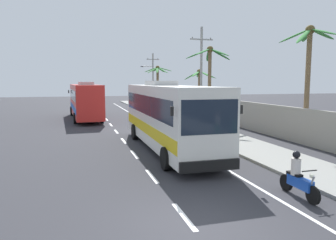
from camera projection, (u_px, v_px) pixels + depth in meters
ground_plane at (192, 226)px, 8.66m from camera, size 160.00×160.00×0.00m
sidewalk_kerb at (239, 143)px, 20.05m from camera, size 3.20×90.00×0.14m
lane_markings at (152, 136)px, 22.93m from camera, size 3.60×71.00×0.01m
boundary_wall at (258, 118)px, 24.77m from camera, size 0.24×60.00×2.25m
coach_bus_foreground at (167, 114)px, 18.35m from camera, size 3.07×12.31×3.95m
coach_bus_far_lane at (85, 100)px, 33.14m from camera, size 3.38×12.10×3.86m
motorcycle_beside_bus at (298, 178)px, 10.83m from camera, size 0.56×1.96×1.56m
motorcycle_trailing at (157, 118)px, 28.31m from camera, size 0.56×1.96×1.63m
pedestrian_midwalk at (198, 118)px, 25.46m from camera, size 0.36×0.36×1.63m
utility_pole_mid at (201, 72)px, 31.21m from camera, size 2.34×0.24×9.12m
utility_pole_far at (153, 78)px, 50.07m from camera, size 2.94×0.24×8.23m
palm_nearest at (200, 82)px, 33.92m from camera, size 3.28×3.62×5.21m
palm_second at (210, 69)px, 27.16m from camera, size 3.99×3.97×6.87m
palm_fourth at (158, 78)px, 45.36m from camera, size 3.82×3.99×6.13m
palm_farthest at (308, 63)px, 19.50m from camera, size 3.53×3.63×7.28m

